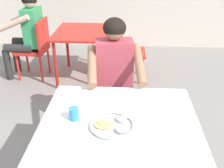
{
  "coord_description": "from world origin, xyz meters",
  "views": [
    {
      "loc": [
        0.1,
        -1.49,
        1.79
      ],
      "look_at": [
        -0.0,
        0.24,
        0.88
      ],
      "focal_mm": 42.63,
      "sensor_mm": 36.0,
      "label": 1
    }
  ],
  "objects_px": {
    "drinking_cup": "(74,113)",
    "thali_tray": "(112,125)",
    "table_background_red": "(83,37)",
    "chair_red_left": "(37,45)",
    "chair_foreground": "(114,85)",
    "patron_background": "(27,29)",
    "chair_red_right": "(125,49)",
    "diner_foreground": "(115,74)",
    "table_foreground": "(120,129)"
  },
  "relations": [
    {
      "from": "drinking_cup",
      "to": "thali_tray",
      "type": "bearing_deg",
      "value": -14.58
    },
    {
      "from": "table_background_red",
      "to": "chair_red_left",
      "type": "relative_size",
      "value": 1.02
    },
    {
      "from": "chair_foreground",
      "to": "patron_background",
      "type": "relative_size",
      "value": 0.72
    },
    {
      "from": "chair_red_left",
      "to": "chair_red_right",
      "type": "bearing_deg",
      "value": -0.01
    },
    {
      "from": "patron_background",
      "to": "chair_red_right",
      "type": "bearing_deg",
      "value": -1.26
    },
    {
      "from": "diner_foreground",
      "to": "chair_foreground",
      "type": "bearing_deg",
      "value": 95.14
    },
    {
      "from": "drinking_cup",
      "to": "chair_red_left",
      "type": "height_order",
      "value": "chair_red_left"
    },
    {
      "from": "thali_tray",
      "to": "diner_foreground",
      "type": "xyz_separation_m",
      "value": [
        -0.02,
        0.78,
        -0.0
      ]
    },
    {
      "from": "chair_red_left",
      "to": "patron_background",
      "type": "distance_m",
      "value": 0.26
    },
    {
      "from": "drinking_cup",
      "to": "patron_background",
      "type": "distance_m",
      "value": 2.39
    },
    {
      "from": "thali_tray",
      "to": "patron_background",
      "type": "distance_m",
      "value": 2.58
    },
    {
      "from": "chair_red_left",
      "to": "thali_tray",
      "type": "bearing_deg",
      "value": -60.8
    },
    {
      "from": "chair_foreground",
      "to": "chair_red_left",
      "type": "xyz_separation_m",
      "value": [
        -1.18,
        1.18,
        -0.01
      ]
    },
    {
      "from": "table_background_red",
      "to": "patron_background",
      "type": "distance_m",
      "value": 0.8
    },
    {
      "from": "drinking_cup",
      "to": "chair_red_right",
      "type": "relative_size",
      "value": 0.11
    },
    {
      "from": "table_foreground",
      "to": "chair_foreground",
      "type": "height_order",
      "value": "chair_foreground"
    },
    {
      "from": "table_background_red",
      "to": "chair_red_right",
      "type": "bearing_deg",
      "value": -2.6
    },
    {
      "from": "chair_red_right",
      "to": "diner_foreground",
      "type": "bearing_deg",
      "value": -93.37
    },
    {
      "from": "table_foreground",
      "to": "chair_red_left",
      "type": "height_order",
      "value": "chair_red_left"
    },
    {
      "from": "table_foreground",
      "to": "drinking_cup",
      "type": "bearing_deg",
      "value": 179.99
    },
    {
      "from": "table_foreground",
      "to": "diner_foreground",
      "type": "height_order",
      "value": "diner_foreground"
    },
    {
      "from": "drinking_cup",
      "to": "chair_red_right",
      "type": "xyz_separation_m",
      "value": [
        0.33,
        2.11,
        -0.3
      ]
    },
    {
      "from": "thali_tray",
      "to": "diner_foreground",
      "type": "relative_size",
      "value": 0.24
    },
    {
      "from": "chair_foreground",
      "to": "chair_red_right",
      "type": "xyz_separation_m",
      "value": [
        0.1,
        1.18,
        -0.04
      ]
    },
    {
      "from": "thali_tray",
      "to": "table_foreground",
      "type": "bearing_deg",
      "value": 55.04
    },
    {
      "from": "diner_foreground",
      "to": "patron_background",
      "type": "xyz_separation_m",
      "value": [
        -1.32,
        1.43,
        -0.0
      ]
    },
    {
      "from": "thali_tray",
      "to": "chair_foreground",
      "type": "xyz_separation_m",
      "value": [
        -0.04,
        1.0,
        -0.23
      ]
    },
    {
      "from": "table_background_red",
      "to": "patron_background",
      "type": "relative_size",
      "value": 0.72
    },
    {
      "from": "chair_foreground",
      "to": "patron_background",
      "type": "xyz_separation_m",
      "value": [
        -1.3,
        1.21,
        0.22
      ]
    },
    {
      "from": "chair_red_right",
      "to": "table_foreground",
      "type": "bearing_deg",
      "value": -90.43
    },
    {
      "from": "table_background_red",
      "to": "drinking_cup",
      "type": "bearing_deg",
      "value": -82.5
    },
    {
      "from": "table_background_red",
      "to": "patron_background",
      "type": "bearing_deg",
      "value": 179.78
    },
    {
      "from": "table_foreground",
      "to": "thali_tray",
      "type": "height_order",
      "value": "thali_tray"
    },
    {
      "from": "table_foreground",
      "to": "drinking_cup",
      "type": "height_order",
      "value": "drinking_cup"
    },
    {
      "from": "table_foreground",
      "to": "patron_background",
      "type": "height_order",
      "value": "patron_background"
    },
    {
      "from": "drinking_cup",
      "to": "chair_red_right",
      "type": "distance_m",
      "value": 2.16
    },
    {
      "from": "chair_red_left",
      "to": "drinking_cup",
      "type": "bearing_deg",
      "value": -65.68
    },
    {
      "from": "drinking_cup",
      "to": "chair_red_left",
      "type": "relative_size",
      "value": 0.1
    },
    {
      "from": "table_foreground",
      "to": "chair_red_right",
      "type": "height_order",
      "value": "chair_red_right"
    },
    {
      "from": "diner_foreground",
      "to": "thali_tray",
      "type": "bearing_deg",
      "value": -88.64
    },
    {
      "from": "chair_foreground",
      "to": "patron_background",
      "type": "height_order",
      "value": "patron_background"
    },
    {
      "from": "thali_tray",
      "to": "chair_red_right",
      "type": "height_order",
      "value": "chair_red_right"
    },
    {
      "from": "thali_tray",
      "to": "drinking_cup",
      "type": "distance_m",
      "value": 0.28
    },
    {
      "from": "chair_foreground",
      "to": "chair_red_left",
      "type": "bearing_deg",
      "value": 135.03
    },
    {
      "from": "chair_foreground",
      "to": "table_background_red",
      "type": "height_order",
      "value": "chair_foreground"
    },
    {
      "from": "chair_foreground",
      "to": "chair_red_right",
      "type": "bearing_deg",
      "value": 85.04
    },
    {
      "from": "table_foreground",
      "to": "chair_red_right",
      "type": "bearing_deg",
      "value": 89.57
    },
    {
      "from": "chair_red_right",
      "to": "patron_background",
      "type": "bearing_deg",
      "value": 178.74
    },
    {
      "from": "drinking_cup",
      "to": "chair_red_left",
      "type": "distance_m",
      "value": 2.33
    },
    {
      "from": "chair_foreground",
      "to": "diner_foreground",
      "type": "height_order",
      "value": "diner_foreground"
    }
  ]
}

